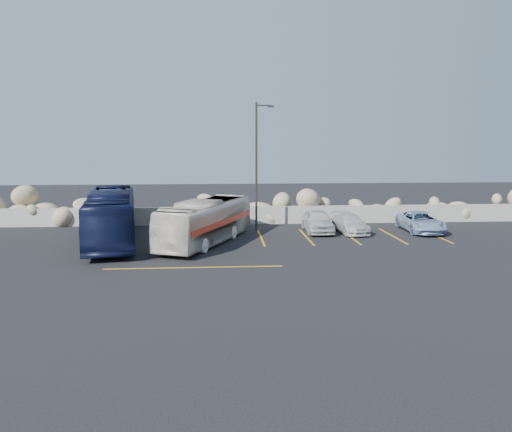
{
  "coord_description": "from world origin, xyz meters",
  "views": [
    {
      "loc": [
        0.22,
        -21.71,
        5.6
      ],
      "look_at": [
        2.08,
        4.0,
        1.74
      ],
      "focal_mm": 35.0,
      "sensor_mm": 36.0,
      "label": 1
    }
  ],
  "objects": [
    {
      "name": "riprap_pile",
      "position": [
        0.0,
        13.2,
        1.3
      ],
      "size": [
        54.0,
        2.8,
        2.6
      ],
      "primitive_type": null,
      "color": "#9C8566",
      "rests_on": "ground"
    },
    {
      "name": "lamppost",
      "position": [
        2.56,
        9.5,
        4.3
      ],
      "size": [
        1.14,
        0.18,
        8.0
      ],
      "color": "#2F2D2A",
      "rests_on": "ground"
    },
    {
      "name": "car_d",
      "position": [
        12.75,
        8.25,
        0.62
      ],
      "size": [
        2.23,
        4.54,
        1.24
      ],
      "primitive_type": "imported",
      "rotation": [
        0.0,
        0.0,
        -0.04
      ],
      "color": "#869DBE",
      "rests_on": "ground"
    },
    {
      "name": "car_a",
      "position": [
        6.27,
        8.63,
        0.7
      ],
      "size": [
        1.71,
        4.11,
        1.39
      ],
      "primitive_type": "imported",
      "rotation": [
        0.0,
        0.0,
        -0.02
      ],
      "color": "beige",
      "rests_on": "ground"
    },
    {
      "name": "parking_lines",
      "position": [
        4.64,
        5.57,
        0.01
      ],
      "size": [
        18.16,
        9.36,
        0.01
      ],
      "color": "#C58717",
      "rests_on": "ground"
    },
    {
      "name": "vintage_bus",
      "position": [
        -0.56,
        5.64,
        1.23
      ],
      "size": [
        5.35,
        8.91,
        2.45
      ],
      "primitive_type": "imported",
      "rotation": [
        0.0,
        0.0,
        -0.4
      ],
      "color": "silver",
      "rests_on": "ground"
    },
    {
      "name": "tour_coach",
      "position": [
        -5.84,
        6.26,
        1.46
      ],
      "size": [
        4.2,
        10.75,
        2.92
      ],
      "primitive_type": "imported",
      "rotation": [
        0.0,
        0.0,
        0.17
      ],
      "color": "black",
      "rests_on": "ground"
    },
    {
      "name": "seawall",
      "position": [
        0.0,
        12.0,
        0.6
      ],
      "size": [
        60.0,
        0.4,
        1.2
      ],
      "primitive_type": "cube",
      "color": "gray",
      "rests_on": "ground"
    },
    {
      "name": "ground",
      "position": [
        0.0,
        0.0,
        0.0
      ],
      "size": [
        90.0,
        90.0,
        0.0
      ],
      "primitive_type": "plane",
      "color": "black",
      "rests_on": "ground"
    },
    {
      "name": "car_c",
      "position": [
        8.27,
        8.3,
        0.55
      ],
      "size": [
        1.85,
        3.93,
        1.11
      ],
      "primitive_type": "imported",
      "rotation": [
        0.0,
        0.0,
        0.08
      ],
      "color": "beige",
      "rests_on": "ground"
    }
  ]
}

